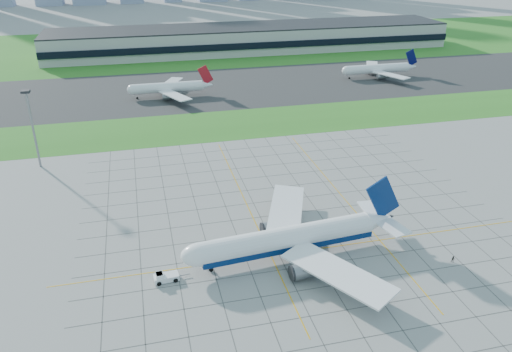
{
  "coord_description": "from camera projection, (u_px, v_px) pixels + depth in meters",
  "views": [
    {
      "loc": [
        -36.63,
        -96.33,
        67.89
      ],
      "look_at": [
        -6.54,
        26.87,
        7.0
      ],
      "focal_mm": 35.0,
      "sensor_mm": 36.0,
      "label": 1
    }
  ],
  "objects": [
    {
      "name": "crew_near",
      "position": [
        199.0,
        261.0,
        114.3
      ],
      "size": [
        0.61,
        0.75,
        1.78
      ],
      "primitive_type": "imported",
      "rotation": [
        0.0,
        0.0,
        1.25
      ],
      "color": "black",
      "rests_on": "ground"
    },
    {
      "name": "apron_markings",
      "position": [
        296.0,
        222.0,
        131.38
      ],
      "size": [
        120.0,
        130.0,
        0.03
      ],
      "color": "#474744",
      "rests_on": "ground"
    },
    {
      "name": "asphalt_taxiway",
      "position": [
        213.0,
        88.0,
        248.55
      ],
      "size": [
        700.0,
        75.0,
        0.04
      ],
      "primitive_type": "cube",
      "color": "#383838",
      "rests_on": "ground"
    },
    {
      "name": "terminal",
      "position": [
        252.0,
        38.0,
        328.02
      ],
      "size": [
        260.0,
        43.0,
        15.8
      ],
      "color": "#B7B7B2",
      "rests_on": "ground"
    },
    {
      "name": "crew_far",
      "position": [
        453.0,
        259.0,
        114.9
      ],
      "size": [
        1.0,
        0.9,
        1.67
      ],
      "primitive_type": "imported",
      "rotation": [
        0.0,
        0.0,
        -0.41
      ],
      "color": "black",
      "rests_on": "ground"
    },
    {
      "name": "distant_jet_2",
      "position": [
        378.0,
        69.0,
        265.77
      ],
      "size": [
        40.82,
        42.66,
        14.08
      ],
      "color": "white",
      "rests_on": "ground"
    },
    {
      "name": "ground",
      "position": [
        308.0,
        245.0,
        121.58
      ],
      "size": [
        1400.0,
        1400.0,
        0.0
      ],
      "primitive_type": "plane",
      "color": "gray",
      "rests_on": "ground"
    },
    {
      "name": "pushback_tug",
      "position": [
        165.0,
        277.0,
        108.65
      ],
      "size": [
        7.96,
        3.17,
        2.19
      ],
      "rotation": [
        0.0,
        0.0,
        0.09
      ],
      "color": "white",
      "rests_on": "ground"
    },
    {
      "name": "airliner",
      "position": [
        289.0,
        239.0,
        115.59
      ],
      "size": [
        54.47,
        54.99,
        17.15
      ],
      "rotation": [
        0.0,
        0.0,
        0.09
      ],
      "color": "white",
      "rests_on": "ground"
    },
    {
      "name": "grass_far",
      "position": [
        187.0,
        46.0,
        344.88
      ],
      "size": [
        700.0,
        145.0,
        0.04
      ],
      "primitive_type": "cube",
      "color": "#29681D",
      "rests_on": "ground"
    },
    {
      "name": "grass_median",
      "position": [
        235.0,
        124.0,
        200.39
      ],
      "size": [
        700.0,
        35.0,
        0.04
      ],
      "primitive_type": "cube",
      "color": "#29681D",
      "rests_on": "ground"
    },
    {
      "name": "distant_jet_1",
      "position": [
        169.0,
        87.0,
        232.76
      ],
      "size": [
        37.85,
        42.66,
        14.08
      ],
      "color": "white",
      "rests_on": "ground"
    },
    {
      "name": "light_mast",
      "position": [
        31.0,
        119.0,
        156.53
      ],
      "size": [
        2.5,
        2.5,
        25.6
      ],
      "color": "gray",
      "rests_on": "ground"
    }
  ]
}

